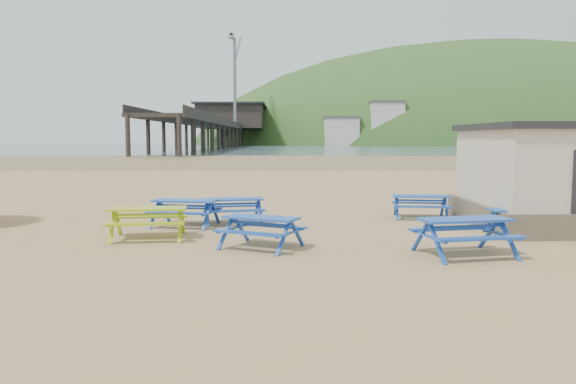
{
  "coord_description": "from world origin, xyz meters",
  "views": [
    {
      "loc": [
        0.96,
        -16.23,
        2.72
      ],
      "look_at": [
        1.05,
        1.5,
        1.0
      ],
      "focal_mm": 35.0,
      "sensor_mm": 36.0,
      "label": 1
    }
  ],
  "objects": [
    {
      "name": "wet_sand",
      "position": [
        0.0,
        55.0,
        0.0
      ],
      "size": [
        400.0,
        400.0,
        0.0
      ],
      "primitive_type": "plane",
      "color": "olive",
      "rests_on": "ground"
    },
    {
      "name": "picnic_table_blue_a",
      "position": [
        -2.13,
        0.95,
        0.41
      ],
      "size": [
        2.21,
        1.91,
        0.81
      ],
      "rotation": [
        0.0,
        0.0,
        -0.2
      ],
      "color": "#163F9E",
      "rests_on": "ground"
    },
    {
      "name": "picnic_table_blue_d",
      "position": [
        0.37,
        -2.53,
        0.39
      ],
      "size": [
        2.33,
        2.16,
        0.78
      ],
      "rotation": [
        0.0,
        0.0,
        -0.46
      ],
      "color": "#163F9E",
      "rests_on": "ground"
    },
    {
      "name": "headland_town",
      "position": [
        90.0,
        229.68,
        -9.91
      ],
      "size": [
        264.0,
        144.0,
        108.0
      ],
      "color": "#2D4C1E",
      "rests_on": "ground"
    },
    {
      "name": "pier",
      "position": [
        -17.99,
        178.23,
        5.46
      ],
      "size": [
        24.0,
        220.0,
        39.29
      ],
      "color": "black",
      "rests_on": "ground"
    },
    {
      "name": "picnic_table_blue_b",
      "position": [
        -0.71,
        1.51,
        0.4
      ],
      "size": [
        2.15,
        1.85,
        0.8
      ],
      "rotation": [
        0.0,
        0.0,
        0.18
      ],
      "color": "#163F9E",
      "rests_on": "ground"
    },
    {
      "name": "ground",
      "position": [
        0.0,
        0.0,
        0.0
      ],
      "size": [
        400.0,
        400.0,
        0.0
      ],
      "primitive_type": "plane",
      "color": "tan",
      "rests_on": "ground"
    },
    {
      "name": "picnic_table_blue_c",
      "position": [
        5.54,
        2.61,
        0.39
      ],
      "size": [
        2.02,
        1.72,
        0.77
      ],
      "rotation": [
        0.0,
        0.0,
        -0.13
      ],
      "color": "#163F9E",
      "rests_on": "ground"
    },
    {
      "name": "picnic_table_blue_e",
      "position": [
        5.11,
        -3.45,
        0.43
      ],
      "size": [
        2.37,
        2.06,
        0.87
      ],
      "rotation": [
        0.0,
        0.0,
        0.21
      ],
      "color": "#163F9E",
      "rests_on": "ground"
    },
    {
      "name": "sea",
      "position": [
        0.0,
        170.0,
        0.01
      ],
      "size": [
        400.0,
        400.0,
        0.0
      ],
      "primitive_type": "plane",
      "color": "#465764",
      "rests_on": "ground"
    },
    {
      "name": "picnic_table_blue_f",
      "position": [
        7.56,
        -0.79,
        0.38
      ],
      "size": [
        1.89,
        1.57,
        0.75
      ],
      "rotation": [
        0.0,
        0.0,
        0.08
      ],
      "color": "#163F9E",
      "rests_on": "ground"
    },
    {
      "name": "picnic_table_yellow",
      "position": [
        -2.73,
        -1.25,
        0.42
      ],
      "size": [
        2.18,
        1.83,
        0.84
      ],
      "rotation": [
        0.0,
        0.0,
        0.11
      ],
      "color": "#A7B50F",
      "rests_on": "ground"
    }
  ]
}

